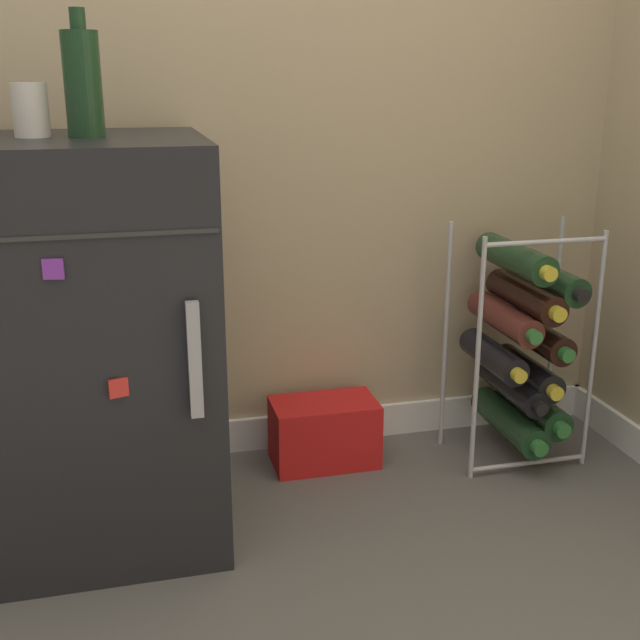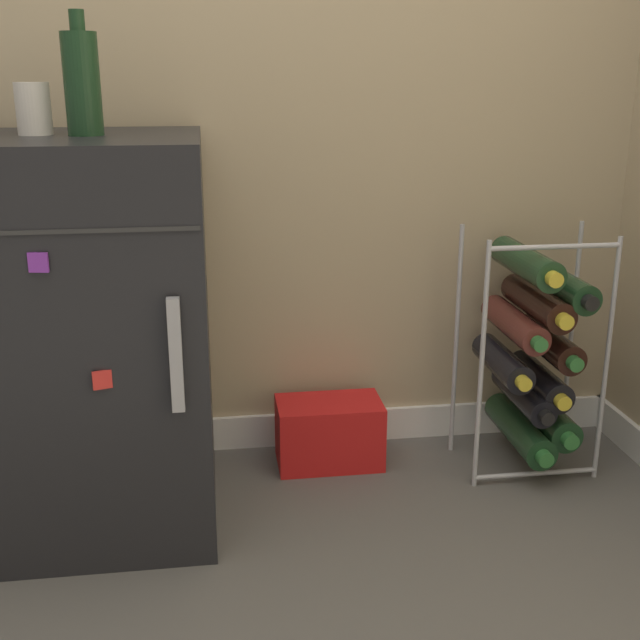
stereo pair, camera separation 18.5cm
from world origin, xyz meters
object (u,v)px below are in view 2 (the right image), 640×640
Objects in this scene: wine_rack at (532,353)px; fridge_top_cup at (33,109)px; mini_fridge at (80,336)px; soda_box at (329,432)px; fridge_top_bottle at (82,82)px.

fridge_top_cup is at bearing -176.45° from wine_rack.
mini_fridge is 1.09m from wine_rack.
mini_fridge is 3.18× the size of soda_box.
mini_fridge is 3.59× the size of fridge_top_bottle.
mini_fridge is at bearing 168.37° from fridge_top_bottle.
mini_fridge reaches higher than wine_rack.
mini_fridge is 0.69m from soda_box.
wine_rack is 2.59× the size of fridge_top_bottle.
mini_fridge is at bearing -175.50° from wine_rack.
mini_fridge is 1.39× the size of wine_rack.
wine_rack is (1.08, 0.08, -0.12)m from mini_fridge.
fridge_top_bottle is at bearing -174.69° from wine_rack.
fridge_top_cup reaches higher than soda_box.
wine_rack is 1.28m from fridge_top_cup.
fridge_top_bottle is at bearing -13.81° from fridge_top_cup.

